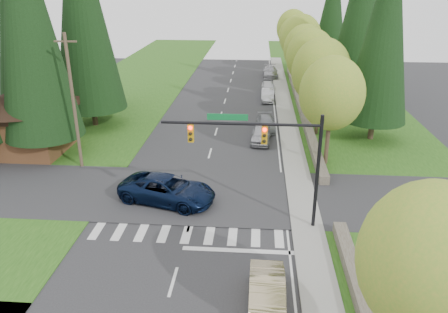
# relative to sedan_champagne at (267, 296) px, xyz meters

# --- Properties ---
(ground) EXTENTS (120.00, 120.00, 0.00)m
(ground) POSITION_rel_sedan_champagne_xyz_m (-4.42, 2.56, -0.73)
(ground) COLOR #28282B
(ground) RESTS_ON ground
(grass_east) EXTENTS (14.00, 110.00, 0.06)m
(grass_east) POSITION_rel_sedan_champagne_xyz_m (8.58, 22.56, -0.70)
(grass_east) COLOR #214D14
(grass_east) RESTS_ON ground
(grass_west) EXTENTS (14.00, 110.00, 0.06)m
(grass_west) POSITION_rel_sedan_champagne_xyz_m (-17.42, 22.56, -0.70)
(grass_west) COLOR #214D14
(grass_west) RESTS_ON ground
(cross_street) EXTENTS (120.00, 8.00, 0.10)m
(cross_street) POSITION_rel_sedan_champagne_xyz_m (-4.42, 10.56, -0.73)
(cross_street) COLOR #28282B
(cross_street) RESTS_ON ground
(sidewalk_east) EXTENTS (1.80, 80.00, 0.13)m
(sidewalk_east) POSITION_rel_sedan_champagne_xyz_m (2.48, 24.56, -0.67)
(sidewalk_east) COLOR gray
(sidewalk_east) RESTS_ON ground
(curb_east) EXTENTS (0.20, 80.00, 0.13)m
(curb_east) POSITION_rel_sedan_champagne_xyz_m (1.63, 24.56, -0.67)
(curb_east) COLOR gray
(curb_east) RESTS_ON ground
(stone_wall_north) EXTENTS (0.70, 40.00, 0.70)m
(stone_wall_north) POSITION_rel_sedan_champagne_xyz_m (4.18, 32.56, -0.38)
(stone_wall_north) COLOR #4C4438
(stone_wall_north) RESTS_ON ground
(traffic_signal) EXTENTS (8.70, 0.37, 6.80)m
(traffic_signal) POSITION_rel_sedan_champagne_xyz_m (-0.05, 7.06, 4.25)
(traffic_signal) COLOR black
(traffic_signal) RESTS_ON ground
(brown_building) EXTENTS (8.40, 8.40, 5.40)m
(brown_building) POSITION_rel_sedan_champagne_xyz_m (-19.42, 17.56, 2.40)
(brown_building) COLOR #4C2D19
(brown_building) RESTS_ON ground
(utility_pole) EXTENTS (1.60, 0.24, 10.00)m
(utility_pole) POSITION_rel_sedan_champagne_xyz_m (-13.92, 14.56, 4.41)
(utility_pole) COLOR #473828
(utility_pole) RESTS_ON ground
(decid_tree_0) EXTENTS (4.80, 4.80, 8.37)m
(decid_tree_0) POSITION_rel_sedan_champagne_xyz_m (4.78, 16.56, 4.86)
(decid_tree_0) COLOR #38281C
(decid_tree_0) RESTS_ON ground
(decid_tree_1) EXTENTS (5.20, 5.20, 8.80)m
(decid_tree_1) POSITION_rel_sedan_champagne_xyz_m (4.88, 23.56, 5.06)
(decid_tree_1) COLOR #38281C
(decid_tree_1) RESTS_ON ground
(decid_tree_2) EXTENTS (5.00, 5.00, 8.82)m
(decid_tree_2) POSITION_rel_sedan_champagne_xyz_m (4.68, 30.56, 5.19)
(decid_tree_2) COLOR #38281C
(decid_tree_2) RESTS_ON ground
(decid_tree_3) EXTENTS (5.00, 5.00, 8.55)m
(decid_tree_3) POSITION_rel_sedan_champagne_xyz_m (4.78, 37.56, 4.93)
(decid_tree_3) COLOR #38281C
(decid_tree_3) RESTS_ON ground
(decid_tree_4) EXTENTS (5.40, 5.40, 9.18)m
(decid_tree_4) POSITION_rel_sedan_champagne_xyz_m (4.88, 44.56, 5.33)
(decid_tree_4) COLOR #38281C
(decid_tree_4) RESTS_ON ground
(decid_tree_5) EXTENTS (4.80, 4.80, 8.30)m
(decid_tree_5) POSITION_rel_sedan_champagne_xyz_m (4.68, 51.56, 4.80)
(decid_tree_5) COLOR #38281C
(decid_tree_5) RESTS_ON ground
(decid_tree_6) EXTENTS (5.20, 5.20, 8.86)m
(decid_tree_6) POSITION_rel_sedan_champagne_xyz_m (4.78, 58.56, 5.13)
(decid_tree_6) COLOR #38281C
(decid_tree_6) RESTS_ON ground
(decid_tree_south) EXTENTS (4.60, 4.60, 7.92)m
(decid_tree_south) POSITION_rel_sedan_champagne_xyz_m (4.88, -3.44, 4.53)
(decid_tree_south) COLOR #38281C
(decid_tree_south) RESTS_ON ground
(conifer_w_a) EXTENTS (6.12, 6.12, 19.80)m
(conifer_w_a) POSITION_rel_sedan_champagne_xyz_m (-17.42, 16.56, 10.06)
(conifer_w_a) COLOR #38281C
(conifer_w_a) RESTS_ON ground
(conifer_w_b) EXTENTS (5.44, 5.44, 17.80)m
(conifer_w_b) POSITION_rel_sedan_champagne_xyz_m (-20.42, 20.56, 9.06)
(conifer_w_b) COLOR #38281C
(conifer_w_b) RESTS_ON ground
(conifer_w_c) EXTENTS (6.46, 6.46, 20.80)m
(conifer_w_c) POSITION_rel_sedan_champagne_xyz_m (-16.42, 24.56, 10.56)
(conifer_w_c) COLOR #38281C
(conifer_w_c) RESTS_ON ground
(conifer_w_e) EXTENTS (5.78, 5.78, 18.80)m
(conifer_w_e) POSITION_rel_sedan_champagne_xyz_m (-18.42, 30.56, 9.56)
(conifer_w_e) COLOR #38281C
(conifer_w_e) RESTS_ON ground
(conifer_e_a) EXTENTS (5.44, 5.44, 17.80)m
(conifer_e_a) POSITION_rel_sedan_champagne_xyz_m (9.58, 22.56, 9.06)
(conifer_e_a) COLOR #38281C
(conifer_e_a) RESTS_ON ground
(conifer_e_b) EXTENTS (6.12, 6.12, 19.80)m
(conifer_e_b) POSITION_rel_sedan_champagne_xyz_m (10.58, 36.56, 10.06)
(conifer_e_b) COLOR #38281C
(conifer_e_b) RESTS_ON ground
(conifer_e_c) EXTENTS (5.10, 5.10, 16.80)m
(conifer_e_c) POSITION_rel_sedan_champagne_xyz_m (9.58, 50.56, 8.55)
(conifer_e_c) COLOR #38281C
(conifer_e_c) RESTS_ON ground
(sedan_champagne) EXTENTS (1.57, 4.46, 1.47)m
(sedan_champagne) POSITION_rel_sedan_champagne_xyz_m (0.00, 0.00, 0.00)
(sedan_champagne) COLOR tan
(sedan_champagne) RESTS_ON ground
(suv_navy) EXTENTS (6.76, 4.46, 1.73)m
(suv_navy) POSITION_rel_sedan_champagne_xyz_m (-6.23, 9.51, 0.13)
(suv_navy) COLOR black
(suv_navy) RESTS_ON ground
(parked_car_a) EXTENTS (1.92, 4.15, 1.38)m
(parked_car_a) POSITION_rel_sedan_champagne_xyz_m (-0.22, 21.11, -0.05)
(parked_car_a) COLOR #B8B9BE
(parked_car_a) RESTS_ON ground
(parked_car_b) EXTENTS (1.94, 4.28, 1.22)m
(parked_car_b) POSITION_rel_sedan_champagne_xyz_m (0.27, 24.56, -0.13)
(parked_car_b) COLOR slate
(parked_car_b) RESTS_ON ground
(parked_car_c) EXTENTS (1.47, 4.13, 1.36)m
(parked_car_c) POSITION_rel_sedan_champagne_xyz_m (0.56, 35.13, -0.06)
(parked_car_c) COLOR #B1B1B6
(parked_car_c) RESTS_ON ground
(parked_car_d) EXTENTS (1.71, 4.11, 1.39)m
(parked_car_d) POSITION_rel_sedan_champagne_xyz_m (0.72, 39.22, -0.04)
(parked_car_d) COLOR silver
(parked_car_d) RESTS_ON ground
(parked_car_e) EXTENTS (2.25, 5.23, 1.50)m
(parked_car_e) POSITION_rel_sedan_champagne_xyz_m (1.18, 48.46, 0.02)
(parked_car_e) COLOR #9B9B9F
(parked_car_e) RESTS_ON ground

